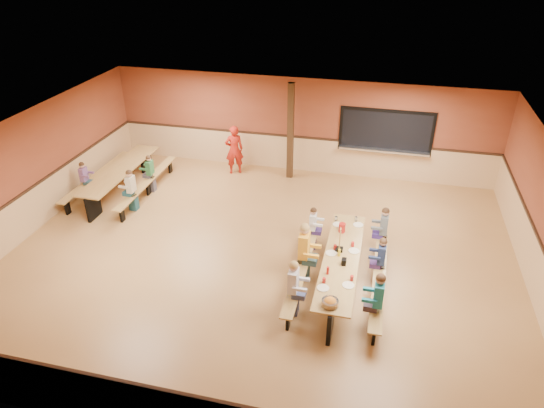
# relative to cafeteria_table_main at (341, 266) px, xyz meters

# --- Properties ---
(ground) EXTENTS (12.00, 12.00, 0.00)m
(ground) POSITION_rel_cafeteria_table_main_xyz_m (-1.97, 0.63, -0.53)
(ground) COLOR olive
(ground) RESTS_ON ground
(room_envelope) EXTENTS (12.04, 10.04, 3.02)m
(room_envelope) POSITION_rel_cafeteria_table_main_xyz_m (-1.97, 0.63, 0.16)
(room_envelope) COLOR brown
(room_envelope) RESTS_ON ground
(kitchen_pass_through) EXTENTS (2.78, 0.28, 1.38)m
(kitchen_pass_through) POSITION_rel_cafeteria_table_main_xyz_m (0.63, 5.59, 0.96)
(kitchen_pass_through) COLOR black
(kitchen_pass_through) RESTS_ON ground
(structural_post) EXTENTS (0.18, 0.18, 3.00)m
(structural_post) POSITION_rel_cafeteria_table_main_xyz_m (-2.17, 5.03, 0.97)
(structural_post) COLOR black
(structural_post) RESTS_ON ground
(cafeteria_table_main) EXTENTS (1.91, 3.70, 0.74)m
(cafeteria_table_main) POSITION_rel_cafeteria_table_main_xyz_m (0.00, 0.00, 0.00)
(cafeteria_table_main) COLOR #A07B3F
(cafeteria_table_main) RESTS_ON ground
(cafeteria_table_second) EXTENTS (1.91, 3.70, 0.74)m
(cafeteria_table_second) POSITION_rel_cafeteria_table_main_xyz_m (-6.79, 2.88, 0.00)
(cafeteria_table_second) COLOR #A07B3F
(cafeteria_table_second) RESTS_ON ground
(seated_child_white_left) EXTENTS (0.39, 0.32, 1.26)m
(seated_child_white_left) POSITION_rel_cafeteria_table_main_xyz_m (-0.83, -1.10, 0.10)
(seated_child_white_left) COLOR silver
(seated_child_white_left) RESTS_ON ground
(seated_adult_yellow) EXTENTS (0.46, 0.37, 1.39)m
(seated_adult_yellow) POSITION_rel_cafeteria_table_main_xyz_m (-0.83, 0.07, 0.17)
(seated_adult_yellow) COLOR yellow
(seated_adult_yellow) RESTS_ON ground
(seated_child_grey_left) EXTENTS (0.32, 0.26, 1.12)m
(seated_child_grey_left) POSITION_rel_cafeteria_table_main_xyz_m (-0.83, 1.28, 0.03)
(seated_child_grey_left) COLOR silver
(seated_child_grey_left) RESTS_ON ground
(seated_child_teal_right) EXTENTS (0.39, 0.32, 1.26)m
(seated_child_teal_right) POSITION_rel_cafeteria_table_main_xyz_m (0.83, -1.12, 0.11)
(seated_child_teal_right) COLOR teal
(seated_child_teal_right) RESTS_ON ground
(seated_child_navy_right) EXTENTS (0.35, 0.29, 1.17)m
(seated_child_navy_right) POSITION_rel_cafeteria_table_main_xyz_m (0.83, 0.27, 0.06)
(seated_child_navy_right) COLOR #1D2A4E
(seated_child_navy_right) RESTS_ON ground
(seated_child_char_right) EXTENTS (0.37, 0.31, 1.22)m
(seated_child_char_right) POSITION_rel_cafeteria_table_main_xyz_m (0.83, 1.48, 0.08)
(seated_child_char_right) COLOR #535B5F
(seated_child_char_right) RESTS_ON ground
(seated_child_purple_sec) EXTENTS (0.32, 0.26, 1.10)m
(seated_child_purple_sec) POSITION_rel_cafeteria_table_main_xyz_m (-7.61, 2.30, 0.03)
(seated_child_purple_sec) COLOR #774F83
(seated_child_purple_sec) RESTS_ON ground
(seated_child_green_sec) EXTENTS (0.33, 0.27, 1.13)m
(seated_child_green_sec) POSITION_rel_cafeteria_table_main_xyz_m (-5.96, 3.13, 0.04)
(seated_child_green_sec) COLOR #2B6839
(seated_child_green_sec) RESTS_ON ground
(seated_child_tan_sec) EXTENTS (0.36, 0.30, 1.19)m
(seated_child_tan_sec) POSITION_rel_cafeteria_table_main_xyz_m (-5.96, 1.98, 0.07)
(seated_child_tan_sec) COLOR #C2B798
(seated_child_tan_sec) RESTS_ON ground
(standing_woman) EXTENTS (0.69, 0.60, 1.59)m
(standing_woman) POSITION_rel_cafeteria_table_main_xyz_m (-3.93, 4.91, 0.27)
(standing_woman) COLOR #AC1E13
(standing_woman) RESTS_ON ground
(punch_pitcher) EXTENTS (0.16, 0.16, 0.22)m
(punch_pitcher) POSITION_rel_cafeteria_table_main_xyz_m (-0.11, 1.02, 0.32)
(punch_pitcher) COLOR #B21C17
(punch_pitcher) RESTS_ON cafeteria_table_main
(chip_bowl) EXTENTS (0.32, 0.32, 0.15)m
(chip_bowl) POSITION_rel_cafeteria_table_main_xyz_m (-0.04, -1.56, 0.29)
(chip_bowl) COLOR orange
(chip_bowl) RESTS_ON cafeteria_table_main
(napkin_dispenser) EXTENTS (0.10, 0.14, 0.13)m
(napkin_dispenser) POSITION_rel_cafeteria_table_main_xyz_m (0.07, -0.22, 0.28)
(napkin_dispenser) COLOR black
(napkin_dispenser) RESTS_ON cafeteria_table_main
(condiment_mustard) EXTENTS (0.06, 0.06, 0.17)m
(condiment_mustard) POSITION_rel_cafeteria_table_main_xyz_m (-0.06, 0.05, 0.30)
(condiment_mustard) COLOR yellow
(condiment_mustard) RESTS_ON cafeteria_table_main
(condiment_ketchup) EXTENTS (0.06, 0.06, 0.17)m
(condiment_ketchup) POSITION_rel_cafeteria_table_main_xyz_m (-0.21, -0.63, 0.30)
(condiment_ketchup) COLOR #B2140F
(condiment_ketchup) RESTS_ON cafeteria_table_main
(table_paddle) EXTENTS (0.16, 0.16, 0.56)m
(table_paddle) POSITION_rel_cafeteria_table_main_xyz_m (-0.08, 0.25, 0.35)
(table_paddle) COLOR black
(table_paddle) RESTS_ON cafeteria_table_main
(place_settings) EXTENTS (0.65, 3.30, 0.11)m
(place_settings) POSITION_rel_cafeteria_table_main_xyz_m (0.00, 0.00, 0.27)
(place_settings) COLOR beige
(place_settings) RESTS_ON cafeteria_table_main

